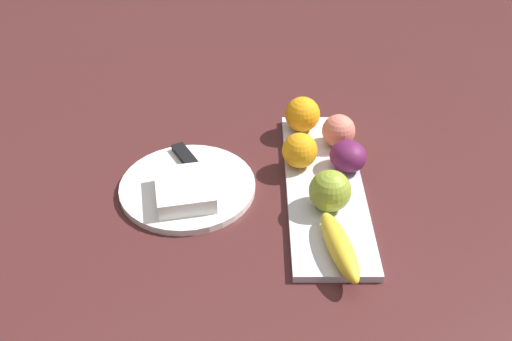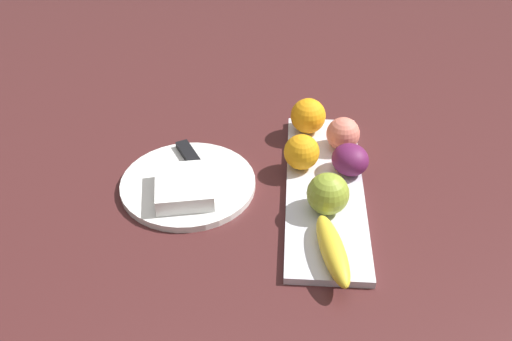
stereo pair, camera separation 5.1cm
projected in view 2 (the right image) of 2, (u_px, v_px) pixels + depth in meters
The scene contains 11 objects.
ground_plane at pixel (320, 205), 1.02m from camera, with size 2.40×2.40×0.00m, color #461F20.
fruit_tray at pixel (325, 189), 1.05m from camera, with size 0.45×0.14×0.01m, color silver.
apple at pixel (328, 194), 0.97m from camera, with size 0.07×0.07×0.07m, color olive.
banana at pixel (333, 250), 0.89m from camera, with size 0.16×0.04×0.04m, color yellow.
orange_near_apple at pixel (302, 152), 1.07m from camera, with size 0.07×0.07×0.07m, color orange.
orange_near_banana at pixel (308, 116), 1.16m from camera, with size 0.07×0.07×0.07m, color orange.
peach at pixel (343, 134), 1.12m from camera, with size 0.07×0.07×0.07m, color #DE7663.
grape_bunch at pixel (350, 160), 1.06m from camera, with size 0.07×0.07×0.06m, color #5E1A48.
dinner_plate at pixel (188, 184), 1.06m from camera, with size 0.25×0.25×0.01m, color white.
folded_napkin at pixel (185, 185), 1.02m from camera, with size 0.11×0.10×0.03m, color white.
knife at pixel (192, 160), 1.10m from camera, with size 0.17×0.11×0.01m.
Camera 2 is at (0.78, -0.07, 0.67)m, focal length 40.34 mm.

